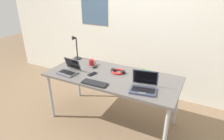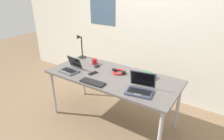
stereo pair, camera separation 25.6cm
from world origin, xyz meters
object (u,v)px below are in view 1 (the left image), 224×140
cell_phone (92,74)px  coffee_mug (92,62)px  desk_lamp (75,48)px  laptop_back_left (144,86)px  headphones (118,72)px  laptop_near_mouse (69,70)px  computer_mouse (95,67)px  external_keyboard (95,83)px  book_stack (147,74)px

cell_phone → coffee_mug: 0.34m
cell_phone → coffee_mug: size_ratio=1.20×
desk_lamp → coffee_mug: 0.40m
laptop_back_left → headphones: 0.56m
headphones → coffee_mug: bearing=172.1°
laptop_near_mouse → computer_mouse: laptop_near_mouse is taller
computer_mouse → external_keyboard: bearing=-44.9°
computer_mouse → cell_phone: bearing=-52.7°
computer_mouse → book_stack: (0.77, 0.09, 0.01)m
laptop_back_left → computer_mouse: (-0.85, 0.30, -0.03)m
external_keyboard → laptop_back_left: bearing=11.7°
computer_mouse → coffee_mug: 0.12m
laptop_back_left → cell_phone: size_ratio=2.49×
laptop_near_mouse → cell_phone: 0.34m
desk_lamp → book_stack: size_ratio=1.70×
laptop_back_left → external_keyboard: 0.60m
desk_lamp → laptop_back_left: desk_lamp is taller
computer_mouse → coffee_mug: (-0.10, 0.06, 0.03)m
cell_phone → coffee_mug: coffee_mug is taller
laptop_near_mouse → cell_phone: bearing=18.2°
laptop_near_mouse → coffee_mug: size_ratio=2.51×
headphones → coffee_mug: coffee_mug is taller
desk_lamp → headphones: desk_lamp is taller
external_keyboard → computer_mouse: size_ratio=3.44×
desk_lamp → external_keyboard: (0.72, -0.59, -0.19)m
external_keyboard → book_stack: bearing=45.0°
cell_phone → headphones: headphones is taller
computer_mouse → headphones: headphones is taller
coffee_mug → headphones: bearing=-7.9°
laptop_back_left → laptop_near_mouse: (-1.08, -0.02, -0.00)m
laptop_near_mouse → headphones: laptop_near_mouse is taller
external_keyboard → cell_phone: bearing=126.5°
laptop_back_left → book_stack: 0.40m
external_keyboard → book_stack: 0.73m
desk_lamp → computer_mouse: size_ratio=4.17×
laptop_back_left → headphones: (-0.47, 0.30, -0.03)m
laptop_back_left → book_stack: (-0.08, 0.39, -0.02)m
laptop_near_mouse → book_stack: bearing=22.5°
desk_lamp → laptop_back_left: (1.31, -0.45, -0.15)m
laptop_back_left → book_stack: size_ratio=1.43×
laptop_back_left → coffee_mug: bearing=159.0°
external_keyboard → computer_mouse: computer_mouse is taller
external_keyboard → coffee_mug: coffee_mug is taller
computer_mouse → book_stack: bearing=20.4°
book_stack → headphones: bearing=-166.6°
desk_lamp → external_keyboard: size_ratio=1.21×
cell_phone → book_stack: book_stack is taller
desk_lamp → cell_phone: size_ratio=2.94×
laptop_back_left → cell_phone: bearing=173.6°
laptop_near_mouse → external_keyboard: bearing=-13.6°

